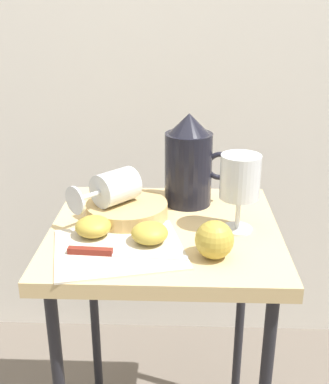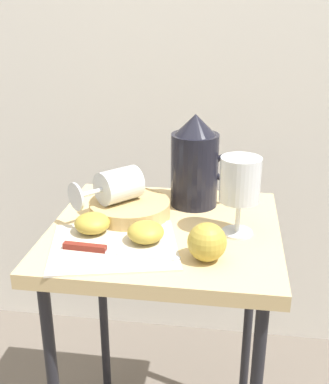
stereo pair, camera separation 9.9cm
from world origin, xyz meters
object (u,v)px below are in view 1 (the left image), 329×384
Objects in this scene: pitcher at (189,168)px; wine_glass_tipped_near at (114,188)px; apple_half_left at (93,226)px; apple_whole at (214,240)px; wine_glass_upright at (240,181)px; table at (164,258)px; apple_half_right at (150,233)px; knife at (109,253)px; basket_tray at (127,210)px.

pitcher reaches higher than wine_glass_tipped_near.
apple_half_left is 0.25m from apple_whole.
pitcher is 1.31× the size of wine_glass_upright.
apple_whole reaches higher than table.
apple_half_right is (0.12, -0.02, 0.00)m from apple_half_left.
pitcher is (0.05, 0.13, 0.16)m from table.
wine_glass_upright reaches higher than knife.
apple_half_right is at bearing -110.27° from pitcher.
pitcher is at bearing 43.92° from apple_half_left.
apple_half_right is at bearing 158.45° from apple_whole.
apple_half_left is (-0.06, -0.10, 0.01)m from basket_tray.
wine_glass_tipped_near is 2.17× the size of apple_whole.
apple_half_left and apple_half_right have the same top height.
table is 9.18× the size of apple_half_left.
knife is (-0.01, -0.18, -0.01)m from basket_tray.
apple_half_left is at bearing -159.86° from table.
wine_glass_tipped_near reaches higher than apple_half_right.
table is 0.13m from apple_half_right.
apple_half_right is at bearing 36.97° from knife.
basket_tray is 0.26m from wine_glass_upright.
wine_glass_upright is (0.10, -0.14, 0.02)m from pitcher.
table is at bearing 127.64° from apple_whole.
knife is at bearing -178.29° from apple_whole.
wine_glass_tipped_near is 2.17× the size of apple_half_left.
wine_glass_upright is at bearing -2.95° from table.
pitcher reaches higher than knife.
pitcher reaches higher than apple_half_left.
basket_tray is 0.83× the size of pitcher.
wine_glass_tipped_near is at bearing 158.96° from table.
basket_tray reaches higher than knife.
table is 0.18m from knife.
apple_half_right reaches higher than knife.
pitcher is at bearing 29.51° from wine_glass_tipped_near.
wine_glass_tipped_near is 0.27m from apple_whole.
apple_half_left is (-0.14, -0.05, 0.10)m from table.
knife is (-0.07, -0.05, -0.02)m from apple_half_right.
knife is at bearing -153.85° from wine_glass_upright.
basket_tray is at bearing 167.30° from wine_glass_upright.
pitcher is 0.19m from wine_glass_tipped_near.
pitcher is at bearing 69.02° from table.
knife is (-0.25, -0.12, -0.10)m from wine_glass_upright.
wine_glass_upright is at bearing -10.85° from wine_glass_tipped_near.
apple_half_right is at bearing -158.93° from wine_glass_upright.
apple_half_right reaches higher than basket_tray.
table is 0.19m from apple_whole.
table is 0.22m from pitcher.
apple_half_left is at bearing -136.08° from pitcher.
apple_whole reaches higher than basket_tray.
apple_whole is (0.05, -0.26, -0.05)m from pitcher.
apple_half_right is 0.09m from knife.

